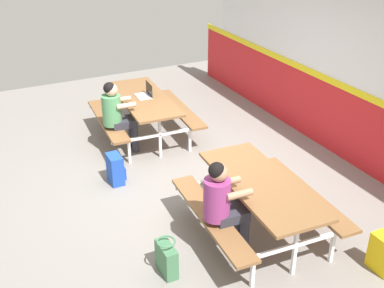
{
  "coord_description": "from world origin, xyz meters",
  "views": [
    {
      "loc": [
        5.48,
        -2.63,
        3.68
      ],
      "look_at": [
        0.0,
        0.09,
        0.55
      ],
      "focal_mm": 44.87,
      "sensor_mm": 36.0,
      "label": 1
    }
  ],
  "objects_px": {
    "picnic_table_left": "(144,106)",
    "satchel_spare": "(384,254)",
    "laptop_silver": "(145,94)",
    "student_further": "(223,201)",
    "backpack_dark": "(116,169)",
    "picnic_table_right": "(260,194)",
    "tote_bag_bright": "(167,258)",
    "student_nearer": "(117,112)"
  },
  "relations": [
    {
      "from": "laptop_silver",
      "to": "satchel_spare",
      "type": "bearing_deg",
      "value": 14.08
    },
    {
      "from": "tote_bag_bright",
      "to": "satchel_spare",
      "type": "height_order",
      "value": "satchel_spare"
    },
    {
      "from": "laptop_silver",
      "to": "backpack_dark",
      "type": "relative_size",
      "value": 0.76
    },
    {
      "from": "satchel_spare",
      "to": "student_nearer",
      "type": "bearing_deg",
      "value": -156.82
    },
    {
      "from": "student_further",
      "to": "backpack_dark",
      "type": "relative_size",
      "value": 2.74
    },
    {
      "from": "picnic_table_left",
      "to": "satchel_spare",
      "type": "xyz_separation_m",
      "value": [
        4.28,
        1.12,
        -0.36
      ]
    },
    {
      "from": "picnic_table_right",
      "to": "tote_bag_bright",
      "type": "bearing_deg",
      "value": -83.87
    },
    {
      "from": "satchel_spare",
      "to": "tote_bag_bright",
      "type": "bearing_deg",
      "value": -115.41
    },
    {
      "from": "picnic_table_left",
      "to": "satchel_spare",
      "type": "height_order",
      "value": "picnic_table_left"
    },
    {
      "from": "laptop_silver",
      "to": "tote_bag_bright",
      "type": "distance_m",
      "value": 3.5
    },
    {
      "from": "picnic_table_left",
      "to": "backpack_dark",
      "type": "xyz_separation_m",
      "value": [
        1.2,
        -0.93,
        -0.36
      ]
    },
    {
      "from": "tote_bag_bright",
      "to": "satchel_spare",
      "type": "bearing_deg",
      "value": 64.59
    },
    {
      "from": "backpack_dark",
      "to": "picnic_table_left",
      "type": "bearing_deg",
      "value": 142.37
    },
    {
      "from": "picnic_table_right",
      "to": "laptop_silver",
      "type": "relative_size",
      "value": 5.85
    },
    {
      "from": "student_further",
      "to": "laptop_silver",
      "type": "xyz_separation_m",
      "value": [
        -3.25,
        0.36,
        0.08
      ]
    },
    {
      "from": "picnic_table_left",
      "to": "satchel_spare",
      "type": "bearing_deg",
      "value": 14.63
    },
    {
      "from": "student_nearer",
      "to": "student_further",
      "type": "relative_size",
      "value": 1.0
    },
    {
      "from": "student_nearer",
      "to": "tote_bag_bright",
      "type": "distance_m",
      "value": 3.02
    },
    {
      "from": "backpack_dark",
      "to": "tote_bag_bright",
      "type": "height_order",
      "value": "backpack_dark"
    },
    {
      "from": "student_nearer",
      "to": "backpack_dark",
      "type": "distance_m",
      "value": 1.07
    },
    {
      "from": "picnic_table_right",
      "to": "backpack_dark",
      "type": "distance_m",
      "value": 2.28
    },
    {
      "from": "picnic_table_right",
      "to": "student_further",
      "type": "height_order",
      "value": "student_further"
    },
    {
      "from": "tote_bag_bright",
      "to": "student_nearer",
      "type": "bearing_deg",
      "value": 171.24
    },
    {
      "from": "picnic_table_right",
      "to": "tote_bag_bright",
      "type": "distance_m",
      "value": 1.34
    },
    {
      "from": "student_nearer",
      "to": "satchel_spare",
      "type": "relative_size",
      "value": 2.74
    },
    {
      "from": "picnic_table_right",
      "to": "satchel_spare",
      "type": "xyz_separation_m",
      "value": [
        1.16,
        0.87,
        -0.36
      ]
    },
    {
      "from": "picnic_table_right",
      "to": "tote_bag_bright",
      "type": "height_order",
      "value": "picnic_table_right"
    },
    {
      "from": "picnic_table_left",
      "to": "student_nearer",
      "type": "distance_m",
      "value": 0.67
    },
    {
      "from": "student_nearer",
      "to": "backpack_dark",
      "type": "relative_size",
      "value": 2.74
    },
    {
      "from": "student_further",
      "to": "backpack_dark",
      "type": "bearing_deg",
      "value": -163.27
    },
    {
      "from": "picnic_table_left",
      "to": "student_nearer",
      "type": "xyz_separation_m",
      "value": [
        0.32,
        -0.58,
        0.13
      ]
    },
    {
      "from": "backpack_dark",
      "to": "student_further",
      "type": "bearing_deg",
      "value": 16.73
    },
    {
      "from": "student_nearer",
      "to": "picnic_table_left",
      "type": "bearing_deg",
      "value": 119.09
    },
    {
      "from": "student_nearer",
      "to": "laptop_silver",
      "type": "xyz_separation_m",
      "value": [
        -0.34,
        0.62,
        0.08
      ]
    },
    {
      "from": "picnic_table_left",
      "to": "student_further",
      "type": "distance_m",
      "value": 3.24
    },
    {
      "from": "satchel_spare",
      "to": "laptop_silver",
      "type": "bearing_deg",
      "value": -165.92
    },
    {
      "from": "backpack_dark",
      "to": "picnic_table_right",
      "type": "bearing_deg",
      "value": 31.39
    },
    {
      "from": "student_further",
      "to": "satchel_spare",
      "type": "xyz_separation_m",
      "value": [
        1.06,
        1.44,
        -0.49
      ]
    },
    {
      "from": "tote_bag_bright",
      "to": "picnic_table_left",
      "type": "bearing_deg",
      "value": 162.45
    },
    {
      "from": "picnic_table_left",
      "to": "laptop_silver",
      "type": "bearing_deg",
      "value": 120.03
    },
    {
      "from": "picnic_table_right",
      "to": "backpack_dark",
      "type": "bearing_deg",
      "value": -148.61
    },
    {
      "from": "picnic_table_left",
      "to": "laptop_silver",
      "type": "height_order",
      "value": "laptop_silver"
    }
  ]
}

